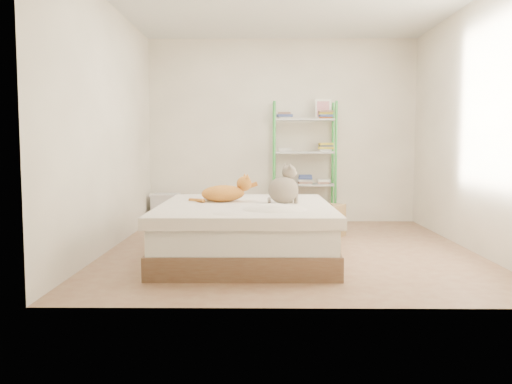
{
  "coord_description": "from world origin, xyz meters",
  "views": [
    {
      "loc": [
        -0.29,
        -5.69,
        1.11
      ],
      "look_at": [
        -0.35,
        -0.12,
        0.62
      ],
      "focal_mm": 38.0,
      "sensor_mm": 36.0,
      "label": 1
    }
  ],
  "objects_px": {
    "shelf_unit": "(304,168)",
    "orange_cat": "(223,191)",
    "white_bin": "(165,208)",
    "cardboard_box": "(318,220)",
    "bed": "(246,231)",
    "grey_cat": "(283,184)"
  },
  "relations": [
    {
      "from": "orange_cat",
      "to": "grey_cat",
      "type": "relative_size",
      "value": 1.38
    },
    {
      "from": "shelf_unit",
      "to": "white_bin",
      "type": "height_order",
      "value": "shelf_unit"
    },
    {
      "from": "white_bin",
      "to": "cardboard_box",
      "type": "bearing_deg",
      "value": -27.22
    },
    {
      "from": "bed",
      "to": "orange_cat",
      "type": "height_order",
      "value": "orange_cat"
    },
    {
      "from": "cardboard_box",
      "to": "white_bin",
      "type": "height_order",
      "value": "cardboard_box"
    },
    {
      "from": "grey_cat",
      "to": "cardboard_box",
      "type": "distance_m",
      "value": 1.37
    },
    {
      "from": "cardboard_box",
      "to": "white_bin",
      "type": "bearing_deg",
      "value": 179.9
    },
    {
      "from": "bed",
      "to": "cardboard_box",
      "type": "relative_size",
      "value": 2.89
    },
    {
      "from": "orange_cat",
      "to": "white_bin",
      "type": "bearing_deg",
      "value": 95.52
    },
    {
      "from": "grey_cat",
      "to": "white_bin",
      "type": "relative_size",
      "value": 0.91
    },
    {
      "from": "bed",
      "to": "white_bin",
      "type": "height_order",
      "value": "bed"
    },
    {
      "from": "shelf_unit",
      "to": "orange_cat",
      "type": "bearing_deg",
      "value": -115.33
    },
    {
      "from": "grey_cat",
      "to": "bed",
      "type": "bearing_deg",
      "value": 67.76
    },
    {
      "from": "shelf_unit",
      "to": "cardboard_box",
      "type": "xyz_separation_m",
      "value": [
        0.09,
        -1.08,
        -0.59
      ]
    },
    {
      "from": "cardboard_box",
      "to": "white_bin",
      "type": "xyz_separation_m",
      "value": [
        -2.04,
        1.05,
        0.02
      ]
    },
    {
      "from": "bed",
      "to": "shelf_unit",
      "type": "relative_size",
      "value": 1.19
    },
    {
      "from": "cardboard_box",
      "to": "white_bin",
      "type": "relative_size",
      "value": 1.7
    },
    {
      "from": "grey_cat",
      "to": "shelf_unit",
      "type": "distance_m",
      "value": 2.29
    },
    {
      "from": "grey_cat",
      "to": "white_bin",
      "type": "height_order",
      "value": "grey_cat"
    },
    {
      "from": "bed",
      "to": "grey_cat",
      "type": "xyz_separation_m",
      "value": [
        0.37,
        0.05,
        0.46
      ]
    },
    {
      "from": "grey_cat",
      "to": "shelf_unit",
      "type": "bearing_deg",
      "value": -39.83
    },
    {
      "from": "orange_cat",
      "to": "cardboard_box",
      "type": "height_order",
      "value": "orange_cat"
    }
  ]
}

